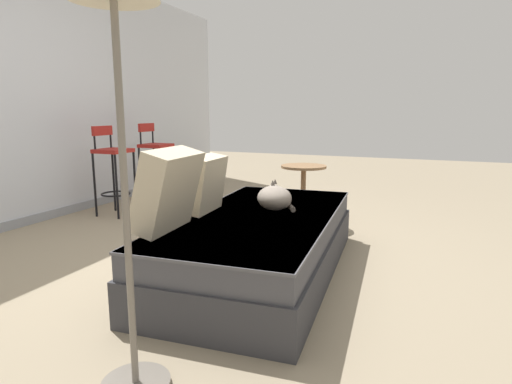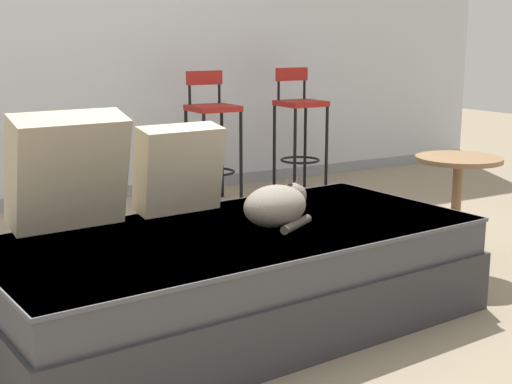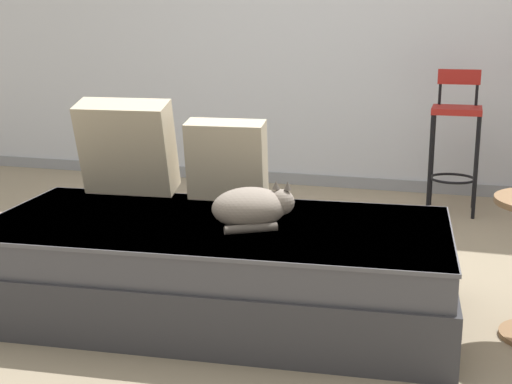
{
  "view_description": "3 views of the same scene",
  "coord_description": "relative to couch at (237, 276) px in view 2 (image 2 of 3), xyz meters",
  "views": [
    {
      "loc": [
        -2.62,
        -1.47,
        1.11
      ],
      "look_at": [
        0.15,
        -0.3,
        0.54
      ],
      "focal_mm": 30.0,
      "sensor_mm": 36.0,
      "label": 1
    },
    {
      "loc": [
        -1.36,
        -2.87,
        1.18
      ],
      "look_at": [
        0.15,
        -0.3,
        0.54
      ],
      "focal_mm": 50.0,
      "sensor_mm": 36.0,
      "label": 2
    },
    {
      "loc": [
        1.0,
        -3.21,
        1.26
      ],
      "look_at": [
        0.15,
        -0.3,
        0.54
      ],
      "focal_mm": 50.0,
      "sensor_mm": 36.0,
      "label": 3
    }
  ],
  "objects": [
    {
      "name": "bar_stool_near_window",
      "position": [
        0.96,
        2.09,
        0.34
      ],
      "size": [
        0.32,
        0.32,
        0.95
      ],
      "color": "black",
      "rests_on": "ground"
    },
    {
      "name": "wall_back_panel",
      "position": [
        0.0,
        2.65,
        1.09
      ],
      "size": [
        8.0,
        0.1,
        2.6
      ],
      "primitive_type": "cube",
      "color": "silver",
      "rests_on": "ground"
    },
    {
      "name": "throw_pillow_middle",
      "position": [
        -0.08,
        0.38,
        0.4
      ],
      "size": [
        0.39,
        0.22,
        0.4
      ],
      "color": "beige",
      "rests_on": "couch"
    },
    {
      "name": "wall_baseboard_trim",
      "position": [
        0.0,
        2.6,
        -0.17
      ],
      "size": [
        8.0,
        0.02,
        0.09
      ],
      "primitive_type": "cube",
      "color": "gray",
      "rests_on": "ground"
    },
    {
      "name": "couch",
      "position": [
        0.0,
        0.0,
        0.0
      ],
      "size": [
        2.1,
        1.13,
        0.42
      ],
      "color": "#353539",
      "rests_on": "ground"
    },
    {
      "name": "throw_pillow_corner",
      "position": [
        -0.59,
        0.34,
        0.45
      ],
      "size": [
        0.48,
        0.31,
        0.48
      ],
      "color": "beige",
      "rests_on": "couch"
    },
    {
      "name": "ground_plane",
      "position": [
        0.0,
        0.4,
        -0.21
      ],
      "size": [
        16.0,
        16.0,
        0.0
      ],
      "primitive_type": "plane",
      "color": "gray",
      "rests_on": "ground"
    },
    {
      "name": "cat",
      "position": [
        0.17,
        -0.03,
        0.29
      ],
      "size": [
        0.4,
        0.37,
        0.2
      ],
      "color": "gray",
      "rests_on": "couch"
    },
    {
      "name": "bar_stool_by_doorway",
      "position": [
        1.71,
        2.09,
        0.35
      ],
      "size": [
        0.32,
        0.32,
        0.96
      ],
      "color": "black",
      "rests_on": "ground"
    },
    {
      "name": "side_table",
      "position": [
        1.36,
        0.11,
        0.17
      ],
      "size": [
        0.44,
        0.44,
        0.59
      ],
      "color": "olive",
      "rests_on": "ground"
    }
  ]
}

